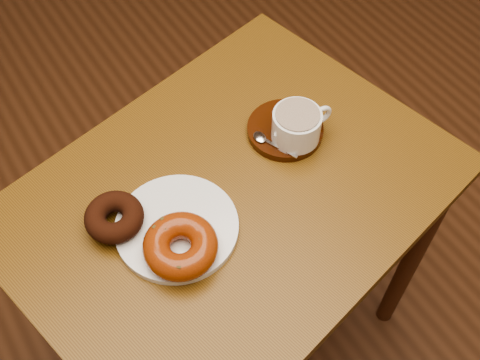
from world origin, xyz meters
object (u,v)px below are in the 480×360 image
donut_plate (177,227)px  coffee_cup (297,125)px  cafe_table (231,225)px  saucer (285,130)px

donut_plate → coffee_cup: (0.28, 0.05, 0.04)m
donut_plate → coffee_cup: 0.28m
donut_plate → cafe_table: bearing=7.7°
cafe_table → coffee_cup: bearing=-1.9°
saucer → donut_plate: bearing=-165.0°
saucer → cafe_table: bearing=-159.9°
coffee_cup → cafe_table: bearing=-163.7°
saucer → coffee_cup: (0.00, -0.03, 0.04)m
cafe_table → saucer: (0.16, 0.06, 0.12)m
saucer → coffee_cup: coffee_cup is taller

